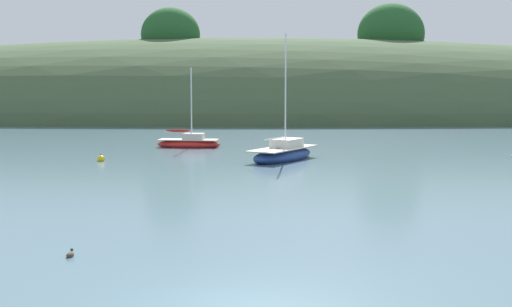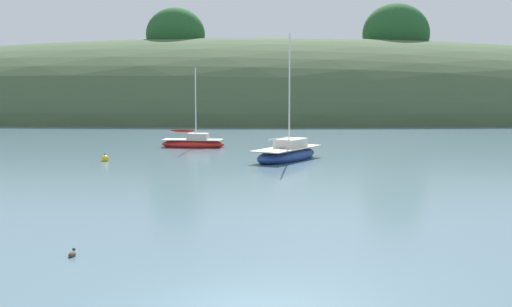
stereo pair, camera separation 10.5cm
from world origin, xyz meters
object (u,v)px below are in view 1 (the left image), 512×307
(sailboat_navy_dinghy, at_px, (193,143))
(sailboat_grey_yawl, at_px, (287,154))
(mooring_buoy_channel, at_px, (105,159))
(duck_lone_right, at_px, (74,254))

(sailboat_navy_dinghy, bearing_deg, sailboat_grey_yawl, -51.74)
(sailboat_grey_yawl, xyz_separation_m, mooring_buoy_channel, (-10.65, -0.57, -0.25))
(mooring_buoy_channel, height_order, duck_lone_right, mooring_buoy_channel)
(mooring_buoy_channel, bearing_deg, sailboat_navy_dinghy, 63.22)
(sailboat_navy_dinghy, bearing_deg, duck_lone_right, -90.56)
(duck_lone_right, bearing_deg, sailboat_navy_dinghy, 89.44)
(sailboat_navy_dinghy, distance_m, mooring_buoy_channel, 9.62)
(sailboat_navy_dinghy, xyz_separation_m, duck_lone_right, (-0.30, -31.01, -0.25))
(sailboat_grey_yawl, distance_m, mooring_buoy_channel, 10.67)
(mooring_buoy_channel, xyz_separation_m, duck_lone_right, (4.03, -22.43, -0.07))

